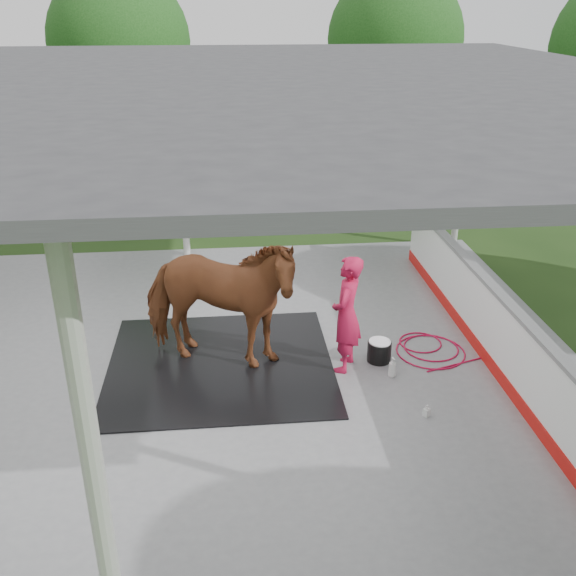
{
  "coord_description": "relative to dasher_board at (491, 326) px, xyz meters",
  "views": [
    {
      "loc": [
        0.88,
        -7.89,
        4.93
      ],
      "look_at": [
        1.66,
        0.07,
        1.3
      ],
      "focal_mm": 40.0,
      "sensor_mm": 36.0,
      "label": 1
    }
  ],
  "objects": [
    {
      "name": "ground",
      "position": [
        -4.6,
        0.0,
        -0.59
      ],
      "size": [
        100.0,
        100.0,
        0.0
      ],
      "primitive_type": "plane",
      "color": "#1E3814"
    },
    {
      "name": "concrete_slab",
      "position": [
        -4.6,
        0.0,
        -0.57
      ],
      "size": [
        12.0,
        10.0,
        0.05
      ],
      "primitive_type": "cube",
      "color": "slate",
      "rests_on": "ground"
    },
    {
      "name": "pavilion_structure",
      "position": [
        -4.6,
        -0.0,
        3.37
      ],
      "size": [
        12.6,
        10.6,
        4.05
      ],
      "color": "beige",
      "rests_on": "ground"
    },
    {
      "name": "dasher_board",
      "position": [
        0.0,
        0.0,
        0.0
      ],
      "size": [
        0.16,
        8.0,
        1.15
      ],
      "color": "red",
      "rests_on": "concrete_slab"
    },
    {
      "name": "tree_belt",
      "position": [
        -4.3,
        0.9,
        3.2
      ],
      "size": [
        28.0,
        28.0,
        5.8
      ],
      "color": "#382314",
      "rests_on": "ground"
    },
    {
      "name": "rubber_mat",
      "position": [
        -3.92,
        0.22,
        -0.53
      ],
      "size": [
        3.23,
        3.03,
        0.02
      ],
      "primitive_type": "cube",
      "color": "black",
      "rests_on": "concrete_slab"
    },
    {
      "name": "horse",
      "position": [
        -3.92,
        0.22,
        0.48
      ],
      "size": [
        2.6,
        1.79,
        2.01
      ],
      "primitive_type": "imported",
      "rotation": [
        0.0,
        0.0,
        1.24
      ],
      "color": "brown",
      "rests_on": "rubber_mat"
    },
    {
      "name": "handler",
      "position": [
        -2.13,
        -0.03,
        0.32
      ],
      "size": [
        0.63,
        0.74,
        1.72
      ],
      "primitive_type": "imported",
      "rotation": [
        0.0,
        0.0,
        -1.99
      ],
      "color": "#B11239",
      "rests_on": "concrete_slab"
    },
    {
      "name": "wash_bucket",
      "position": [
        -1.6,
        0.11,
        -0.38
      ],
      "size": [
        0.35,
        0.35,
        0.32
      ],
      "color": "black",
      "rests_on": "concrete_slab"
    },
    {
      "name": "soap_bottle_a",
      "position": [
        -1.51,
        -0.34,
        -0.39
      ],
      "size": [
        0.13,
        0.14,
        0.3
      ],
      "primitive_type": "imported",
      "rotation": [
        0.0,
        0.0,
        0.19
      ],
      "color": "silver",
      "rests_on": "concrete_slab"
    },
    {
      "name": "soap_bottle_b",
      "position": [
        -1.3,
        -1.31,
        -0.46
      ],
      "size": [
        0.1,
        0.1,
        0.16
      ],
      "primitive_type": "imported",
      "rotation": [
        0.0,
        0.0,
        -0.94
      ],
      "color": "#338CD8",
      "rests_on": "concrete_slab"
    },
    {
      "name": "hose_coil",
      "position": [
        -0.76,
        0.35,
        -0.53
      ],
      "size": [
        1.57,
        1.18,
        0.02
      ],
      "color": "#AE0C35",
      "rests_on": "concrete_slab"
    }
  ]
}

